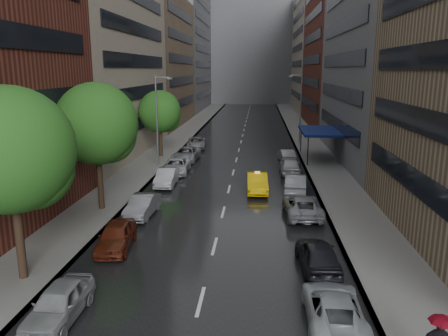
{
  "coord_description": "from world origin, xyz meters",
  "views": [
    {
      "loc": [
        2.35,
        -12.88,
        9.77
      ],
      "look_at": [
        0.0,
        16.73,
        3.0
      ],
      "focal_mm": 35.0,
      "sensor_mm": 36.0,
      "label": 1
    }
  ],
  "objects": [
    {
      "name": "parked_cars_left",
      "position": [
        -5.4,
        24.04,
        0.71
      ],
      "size": [
        2.75,
        43.35,
        1.48
      ],
      "color": "gray",
      "rests_on": "ground"
    },
    {
      "name": "parked_cars_right",
      "position": [
        5.4,
        17.01,
        0.73
      ],
      "size": [
        2.57,
        35.28,
        1.59
      ],
      "color": "#9DA2A5",
      "rests_on": "ground"
    },
    {
      "name": "street_lamp_right",
      "position": [
        7.72,
        45.0,
        4.89
      ],
      "size": [
        1.74,
        0.22,
        9.0
      ],
      "color": "gray",
      "rests_on": "sidewalk_right"
    },
    {
      "name": "sidewalk_right",
      "position": [
        9.0,
        50.0,
        0.07
      ],
      "size": [
        4.0,
        140.0,
        0.15
      ],
      "primitive_type": "cube",
      "color": "gray",
      "rests_on": "ground"
    },
    {
      "name": "tree_far",
      "position": [
        -8.6,
        34.9,
        5.12
      ],
      "size": [
        4.7,
        4.7,
        7.49
      ],
      "color": "#382619",
      "rests_on": "ground"
    },
    {
      "name": "road",
      "position": [
        0.0,
        50.0,
        0.01
      ],
      "size": [
        14.0,
        140.0,
        0.01
      ],
      "primitive_type": "cube",
      "color": "black",
      "rests_on": "ground"
    },
    {
      "name": "awning",
      "position": [
        8.98,
        35.0,
        3.13
      ],
      "size": [
        4.0,
        8.0,
        3.12
      ],
      "color": "navy",
      "rests_on": "sidewalk_right"
    },
    {
      "name": "sidewalk_left",
      "position": [
        -9.0,
        50.0,
        0.07
      ],
      "size": [
        4.0,
        140.0,
        0.15
      ],
      "primitive_type": "cube",
      "color": "gray",
      "rests_on": "ground"
    },
    {
      "name": "buildings_left",
      "position": [
        -15.0,
        58.79,
        15.99
      ],
      "size": [
        8.0,
        108.0,
        38.0
      ],
      "color": "maroon",
      "rests_on": "ground"
    },
    {
      "name": "building_far",
      "position": [
        0.0,
        118.0,
        16.0
      ],
      "size": [
        40.0,
        14.0,
        32.0
      ],
      "primitive_type": "cube",
      "color": "slate",
      "rests_on": "ground"
    },
    {
      "name": "tree_mid",
      "position": [
        -8.6,
        15.8,
        6.12
      ],
      "size": [
        5.61,
        5.61,
        8.93
      ],
      "color": "#382619",
      "rests_on": "ground"
    },
    {
      "name": "taxi",
      "position": [
        2.33,
        21.44,
        0.76
      ],
      "size": [
        1.81,
        4.7,
        1.53
      ],
      "primitive_type": "imported",
      "rotation": [
        0.0,
        0.0,
        0.04
      ],
      "color": "#E5B70C",
      "rests_on": "ground"
    },
    {
      "name": "tree_near",
      "position": [
        -8.6,
        5.28,
        6.24
      ],
      "size": [
        5.72,
        5.72,
        9.12
      ],
      "color": "#382619",
      "rests_on": "ground"
    },
    {
      "name": "street_lamp_left",
      "position": [
        -7.72,
        30.0,
        4.89
      ],
      "size": [
        1.74,
        0.22,
        9.0
      ],
      "color": "gray",
      "rests_on": "sidewalk_left"
    },
    {
      "name": "buildings_right",
      "position": [
        15.0,
        56.7,
        15.03
      ],
      "size": [
        8.05,
        109.1,
        36.0
      ],
      "color": "#937A5B",
      "rests_on": "ground"
    }
  ]
}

